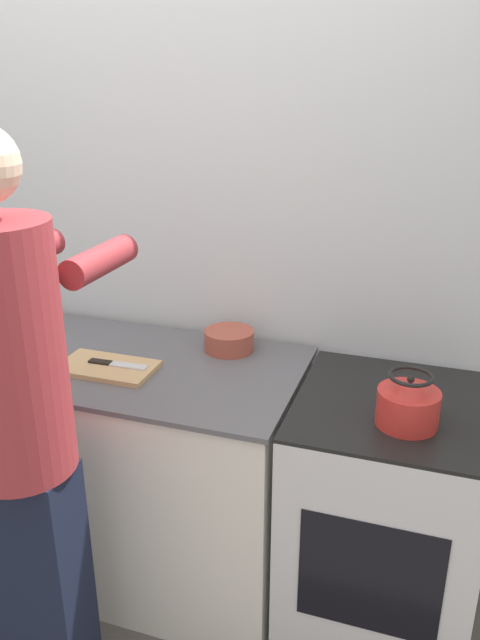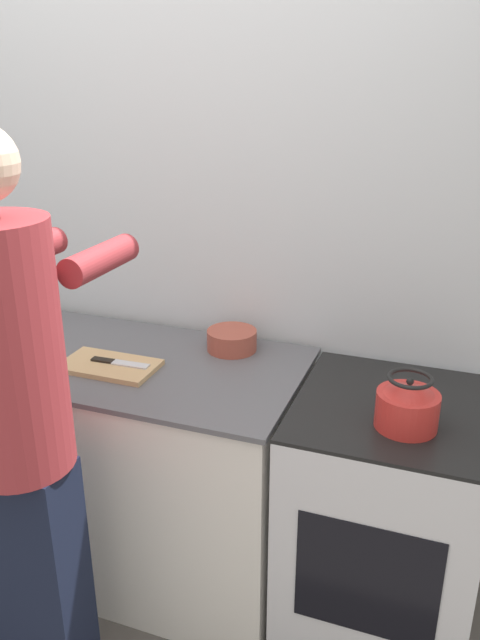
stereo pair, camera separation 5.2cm
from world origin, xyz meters
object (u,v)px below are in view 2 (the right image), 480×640
(oven, at_px, (381,522))
(cutting_board, at_px, (109,366))
(person, at_px, (19,420))
(bowl_prep, at_px, (232,340))
(kettle, at_px, (407,406))
(knife, at_px, (118,363))

(oven, height_order, cutting_board, cutting_board)
(person, height_order, bowl_prep, person)
(oven, height_order, person, person)
(cutting_board, bearing_deg, bowl_prep, 40.62)
(kettle, height_order, bowl_prep, kettle)
(person, xyz_separation_m, kettle, (0.99, 0.45, -0.00))
(bowl_prep, bearing_deg, oven, -19.47)
(person, bearing_deg, bowl_prep, 67.40)
(oven, xyz_separation_m, bowl_prep, (-0.62, 0.22, 0.49))
(cutting_board, xyz_separation_m, kettle, (1.01, -0.04, 0.06))
(person, relative_size, cutting_board, 5.23)
(cutting_board, distance_m, kettle, 1.01)
(bowl_prep, bearing_deg, knife, -137.87)
(cutting_board, height_order, kettle, kettle)
(kettle, bearing_deg, oven, 113.35)
(oven, relative_size, knife, 4.13)
(bowl_prep, bearing_deg, person, -112.60)
(knife, distance_m, kettle, 0.98)
(knife, bearing_deg, oven, 2.03)
(person, bearing_deg, knife, 88.59)
(knife, relative_size, kettle, 1.19)
(cutting_board, height_order, bowl_prep, bowl_prep)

